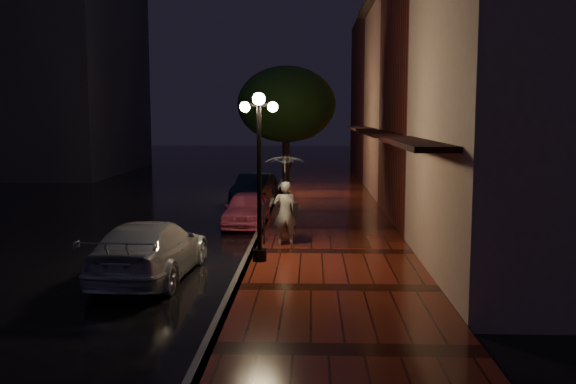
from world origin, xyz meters
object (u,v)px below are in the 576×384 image
(streetlamp_far, at_px, (284,143))
(parking_meter, at_px, (264,220))
(street_tree, at_px, (287,107))
(navy_car, at_px, (254,189))
(woman_with_umbrella, at_px, (285,186))
(pink_car, at_px, (247,209))
(silver_car, at_px, (150,250))
(streetlamp_near, at_px, (259,166))

(streetlamp_far, distance_m, parking_meter, 11.98)
(streetlamp_far, height_order, street_tree, street_tree)
(street_tree, height_order, navy_car, street_tree)
(streetlamp_far, xyz_separation_m, woman_with_umbrella, (0.57, -11.96, -0.72))
(pink_car, xyz_separation_m, navy_car, (-0.24, 5.69, 0.04))
(parking_meter, bearing_deg, silver_car, -109.65)
(street_tree, relative_size, silver_car, 1.20)
(parking_meter, bearing_deg, street_tree, 103.92)
(streetlamp_far, height_order, parking_meter, streetlamp_far)
(streetlamp_far, distance_m, silver_car, 15.65)
(silver_car, bearing_deg, streetlamp_near, -149.16)
(streetlamp_far, bearing_deg, woman_with_umbrella, -87.27)
(street_tree, bearing_deg, navy_car, 152.67)
(pink_car, relative_size, woman_with_umbrella, 1.38)
(silver_car, xyz_separation_m, woman_with_umbrella, (3.09, 3.36, 1.18))
(pink_car, bearing_deg, parking_meter, -74.89)
(streetlamp_far, xyz_separation_m, street_tree, (0.26, -3.01, 1.64))
(streetlamp_near, relative_size, woman_with_umbrella, 1.65)
(streetlamp_far, relative_size, parking_meter, 3.66)
(streetlamp_near, distance_m, navy_car, 11.96)
(pink_car, height_order, navy_car, navy_car)
(street_tree, xyz_separation_m, pink_car, (-1.21, -4.94, -3.63))
(street_tree, relative_size, woman_with_umbrella, 2.22)
(woman_with_umbrella, bearing_deg, navy_car, -86.80)
(streetlamp_near, relative_size, navy_car, 1.08)
(silver_car, distance_m, parking_meter, 4.27)
(silver_car, height_order, woman_with_umbrella, woman_with_umbrella)
(street_tree, distance_m, woman_with_umbrella, 9.27)
(pink_car, bearing_deg, streetlamp_near, -79.07)
(pink_car, bearing_deg, street_tree, 78.27)
(navy_car, relative_size, parking_meter, 3.40)
(woman_with_umbrella, bearing_deg, parking_meter, -16.96)
(silver_car, distance_m, woman_with_umbrella, 4.72)
(navy_car, bearing_deg, parking_meter, -76.13)
(woman_with_umbrella, height_order, parking_meter, woman_with_umbrella)
(streetlamp_near, height_order, silver_car, streetlamp_near)
(streetlamp_near, distance_m, pink_car, 6.44)
(silver_car, bearing_deg, navy_car, -92.79)
(silver_car, relative_size, parking_meter, 4.11)
(parking_meter, bearing_deg, navy_car, 112.67)
(streetlamp_far, distance_m, street_tree, 3.44)
(navy_car, bearing_deg, silver_car, -88.76)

